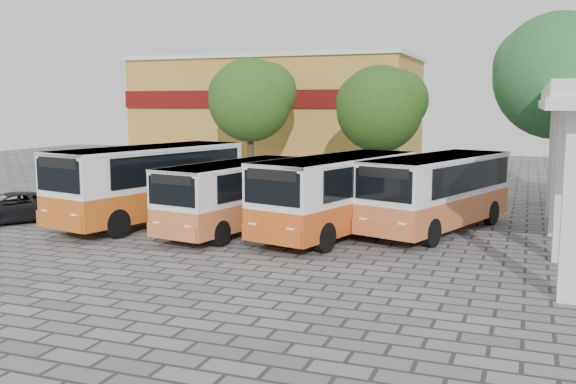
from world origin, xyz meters
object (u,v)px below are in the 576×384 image
at_px(bus_far_left, 150,179).
at_px(bus_centre_left, 237,192).
at_px(bus_centre_right, 338,190).
at_px(bus_far_right, 438,188).
at_px(parked_car, 9,208).

height_order(bus_far_left, bus_centre_left, bus_far_left).
distance_m(bus_far_left, bus_centre_right, 7.86).
height_order(bus_centre_left, bus_far_right, bus_far_right).
xyz_separation_m(bus_centre_left, bus_far_right, (7.14, 2.77, 0.14)).
distance_m(bus_far_left, parked_car, 5.98).
xyz_separation_m(bus_far_right, parked_car, (-16.73, -4.32, -1.06)).
bearing_deg(bus_far_right, bus_centre_right, -129.36).
height_order(bus_far_left, parked_car, bus_far_left).
height_order(bus_centre_left, bus_centre_right, bus_centre_right).
bearing_deg(bus_far_left, parked_car, -147.12).
relative_size(bus_centre_left, bus_centre_right, 0.89).
relative_size(bus_centre_left, bus_far_right, 0.90).
bearing_deg(bus_centre_left, bus_centre_right, 20.83).
xyz_separation_m(bus_far_left, bus_centre_left, (4.07, -0.39, -0.28)).
xyz_separation_m(bus_centre_left, parked_car, (-9.60, -1.55, -0.92)).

